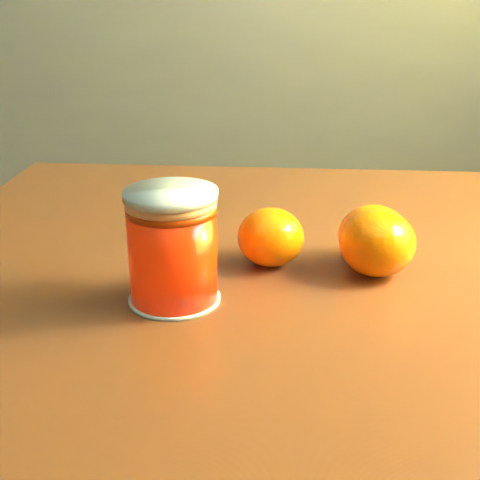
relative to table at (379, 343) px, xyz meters
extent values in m
cube|color=brown|center=(0.00, 0.00, 0.07)|extent=(1.01, 0.81, 0.04)
cylinder|color=#523314|center=(-0.33, 0.34, -0.27)|extent=(0.05, 0.05, 0.64)
cylinder|color=#FF2405|center=(-0.20, -0.06, 0.13)|extent=(0.07, 0.07, 0.08)
cylinder|color=#FFA168|center=(-0.20, -0.06, 0.17)|extent=(0.07, 0.07, 0.01)
cylinder|color=silver|center=(-0.20, -0.06, 0.18)|extent=(0.07, 0.07, 0.00)
ellipsoid|color=orange|center=(-0.11, 0.01, 0.11)|extent=(0.06, 0.06, 0.05)
ellipsoid|color=orange|center=(-0.02, -0.01, 0.11)|extent=(0.07, 0.07, 0.06)
ellipsoid|color=orange|center=(-0.02, -0.03, 0.12)|extent=(0.08, 0.08, 0.06)
camera|label=1|loc=(-0.21, -0.54, 0.33)|focal=50.00mm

